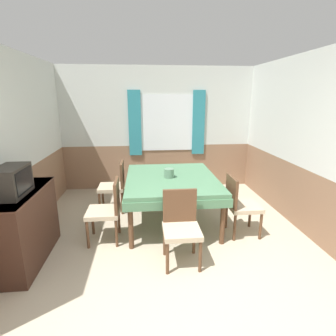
{
  "coord_description": "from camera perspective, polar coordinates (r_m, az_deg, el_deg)",
  "views": [
    {
      "loc": [
        -0.33,
        -1.79,
        1.97
      ],
      "look_at": [
        0.05,
        2.15,
        0.9
      ],
      "focal_mm": 28.0,
      "sensor_mm": 36.0,
      "label": 1
    }
  ],
  "objects": [
    {
      "name": "chair_left_near",
      "position": [
        3.76,
        -12.99,
        -8.55
      ],
      "size": [
        0.44,
        0.44,
        0.89
      ],
      "rotation": [
        0.0,
        0.0,
        1.57
      ],
      "color": "brown",
      "rests_on": "ground_plane"
    },
    {
      "name": "sideboard",
      "position": [
        3.68,
        -28.92,
        -11.08
      ],
      "size": [
        0.46,
        1.17,
        0.9
      ],
      "color": "#3D2319",
      "rests_on": "ground_plane"
    },
    {
      "name": "vase",
      "position": [
        4.1,
        0.24,
        -1.13
      ],
      "size": [
        0.15,
        0.15,
        0.14
      ],
      "color": "slate",
      "rests_on": "dining_table"
    },
    {
      "name": "chair_head_near",
      "position": [
        3.24,
        2.85,
        -12.17
      ],
      "size": [
        0.44,
        0.44,
        0.89
      ],
      "rotation": [
        0.0,
        0.0,
        3.14
      ],
      "color": "brown",
      "rests_on": "ground_plane"
    },
    {
      "name": "wall_back",
      "position": [
        5.72,
        -2.11,
        8.52
      ],
      "size": [
        4.46,
        0.09,
        2.6
      ],
      "color": "silver",
      "rests_on": "ground_plane"
    },
    {
      "name": "wall_left",
      "position": [
        4.15,
        -30.09,
        3.84
      ],
      "size": [
        0.05,
        4.26,
        2.6
      ],
      "color": "silver",
      "rests_on": "ground_plane"
    },
    {
      "name": "tv",
      "position": [
        3.38,
        -30.93,
        -2.5
      ],
      "size": [
        0.29,
        0.48,
        0.33
      ],
      "color": "#2D2823",
      "rests_on": "sideboard"
    },
    {
      "name": "chair_left_far",
      "position": [
        4.72,
        -11.45,
        -3.5
      ],
      "size": [
        0.44,
        0.44,
        0.89
      ],
      "rotation": [
        0.0,
        0.0,
        1.57
      ],
      "color": "brown",
      "rests_on": "ground_plane"
    },
    {
      "name": "ground_plane",
      "position": [
        2.68,
        3.87,
        -32.2
      ],
      "size": [
        16.0,
        16.0,
        0.0
      ],
      "primitive_type": "plane",
      "color": "tan"
    },
    {
      "name": "dining_table",
      "position": [
        4.17,
        0.73,
        -3.3
      ],
      "size": [
        1.43,
        1.72,
        0.75
      ],
      "color": "#4C7A56",
      "rests_on": "ground_plane"
    },
    {
      "name": "wall_right",
      "position": [
        4.46,
        26.91,
        4.9
      ],
      "size": [
        0.05,
        4.26,
        2.6
      ],
      "color": "silver",
      "rests_on": "ground_plane"
    },
    {
      "name": "chair_right_near",
      "position": [
        3.97,
        15.34,
        -7.4
      ],
      "size": [
        0.44,
        0.44,
        0.89
      ],
      "rotation": [
        0.0,
        0.0,
        4.71
      ],
      "color": "brown",
      "rests_on": "ground_plane"
    }
  ]
}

